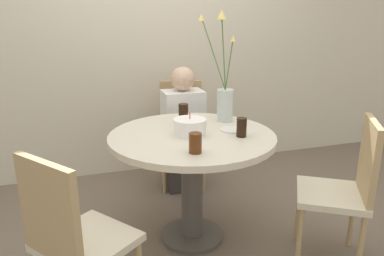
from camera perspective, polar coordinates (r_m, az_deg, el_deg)
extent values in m
plane|color=#6B5B4C|center=(2.72, 0.00, -16.24)|extent=(16.00, 16.00, 0.00)
cube|color=beige|center=(3.57, -6.73, 13.79)|extent=(8.00, 0.05, 2.60)
cylinder|color=beige|center=(2.40, 0.00, -1.37)|extent=(1.07, 1.07, 0.04)
cylinder|color=#4C4742|center=(2.54, 0.00, -9.18)|extent=(0.14, 0.14, 0.69)
cylinder|color=#4C4742|center=(2.71, 0.00, -15.98)|extent=(0.43, 0.43, 0.03)
cube|color=beige|center=(3.32, -1.47, -1.51)|extent=(0.48, 0.48, 0.04)
cube|color=tan|center=(3.43, -1.72, 3.42)|extent=(0.38, 0.12, 0.46)
cylinder|color=tan|center=(3.24, -4.24, -6.41)|extent=(0.03, 0.03, 0.42)
cylinder|color=tan|center=(3.26, 1.78, -6.19)|extent=(0.03, 0.03, 0.42)
cylinder|color=tan|center=(3.55, -4.38, -4.24)|extent=(0.03, 0.03, 0.42)
cylinder|color=tan|center=(3.57, 1.09, -4.06)|extent=(0.03, 0.03, 0.42)
cube|color=beige|center=(1.95, -15.64, -16.39)|extent=(0.56, 0.56, 0.04)
cube|color=tan|center=(1.74, -21.00, -11.78)|extent=(0.26, 0.33, 0.46)
cylinder|color=tan|center=(2.28, -14.58, -17.93)|extent=(0.03, 0.03, 0.42)
cube|color=beige|center=(2.46, 20.41, -9.50)|extent=(0.55, 0.55, 0.04)
cube|color=tan|center=(2.40, 25.35, -4.32)|extent=(0.23, 0.34, 0.46)
cylinder|color=tan|center=(2.70, 15.92, -12.07)|extent=(0.03, 0.03, 0.42)
cylinder|color=tan|center=(2.41, 16.02, -15.93)|extent=(0.03, 0.03, 0.42)
cylinder|color=tan|center=(2.74, 23.20, -12.44)|extent=(0.03, 0.03, 0.42)
cylinder|color=tan|center=(2.45, 24.30, -16.26)|extent=(0.03, 0.03, 0.42)
cylinder|color=white|center=(2.37, -0.33, 0.18)|extent=(0.21, 0.21, 0.10)
cylinder|color=#E54C4C|center=(2.35, -0.34, 1.90)|extent=(0.01, 0.01, 0.04)
cylinder|color=silver|center=(2.67, 5.05, 3.46)|extent=(0.12, 0.12, 0.23)
cylinder|color=#4C7538|center=(2.57, 4.84, 11.23)|extent=(0.07, 0.07, 0.51)
cone|color=#EFCC66|center=(2.51, 4.54, 16.90)|extent=(0.06, 0.06, 0.06)
cylinder|color=#4C7538|center=(2.63, 5.69, 9.60)|extent=(0.05, 0.01, 0.35)
cone|color=#EFCC66|center=(2.62, 6.29, 13.40)|extent=(0.04, 0.04, 0.04)
cylinder|color=#4C7538|center=(2.66, 3.29, 11.24)|extent=(0.13, 0.16, 0.49)
cone|color=#EFCC66|center=(2.70, 1.43, 16.52)|extent=(0.04, 0.04, 0.05)
cylinder|color=silver|center=(2.48, 6.12, -0.25)|extent=(0.16, 0.16, 0.01)
cylinder|color=#51280F|center=(2.06, 0.51, -2.30)|extent=(0.07, 0.07, 0.11)
cylinder|color=black|center=(2.35, 7.56, 0.10)|extent=(0.06, 0.06, 0.12)
cylinder|color=black|center=(2.61, -1.32, 2.20)|extent=(0.07, 0.07, 0.14)
cube|color=#383333|center=(3.32, -1.34, -5.38)|extent=(0.31, 0.24, 0.46)
cube|color=white|center=(3.18, -1.39, 1.97)|extent=(0.34, 0.24, 0.42)
sphere|color=#D1A889|center=(3.11, -1.43, 7.49)|extent=(0.20, 0.20, 0.20)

